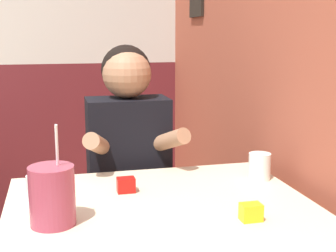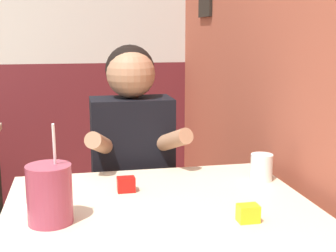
# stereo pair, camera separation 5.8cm
# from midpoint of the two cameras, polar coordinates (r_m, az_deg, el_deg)

# --- Properties ---
(brick_wall_right) EXTENTS (0.08, 4.41, 2.70)m
(brick_wall_right) POSITION_cam_midpoint_polar(r_m,az_deg,el_deg) (2.22, 8.96, 12.37)
(brick_wall_right) COLOR #9E4C38
(brick_wall_right) RESTS_ON ground_plane
(back_wall) EXTENTS (5.29, 0.09, 2.70)m
(back_wall) POSITION_cam_midpoint_polar(r_m,az_deg,el_deg) (3.31, -20.03, 11.57)
(back_wall) COLOR silver
(back_wall) RESTS_ON ground_plane
(main_table) EXTENTS (0.96, 0.92, 0.77)m
(main_table) POSITION_cam_midpoint_polar(r_m,az_deg,el_deg) (1.45, -1.37, -13.04)
(main_table) COLOR beige
(main_table) RESTS_ON ground_plane
(person_seated) EXTENTS (0.42, 0.40, 1.26)m
(person_seated) POSITION_cam_midpoint_polar(r_m,az_deg,el_deg) (2.04, -5.62, -7.16)
(person_seated) COLOR black
(person_seated) RESTS_ON ground_plane
(cocktail_pitcher) EXTENTS (0.13, 0.13, 0.29)m
(cocktail_pitcher) POSITION_cam_midpoint_polar(r_m,az_deg,el_deg) (1.36, -15.14, -8.20)
(cocktail_pitcher) COLOR #99384C
(cocktail_pitcher) RESTS_ON main_table
(glass_near_pitcher) EXTENTS (0.07, 0.07, 0.10)m
(glass_near_pitcher) POSITION_cam_midpoint_polar(r_m,az_deg,el_deg) (1.52, -16.70, -7.55)
(glass_near_pitcher) COLOR silver
(glass_near_pitcher) RESTS_ON main_table
(glass_center) EXTENTS (0.08, 0.08, 0.10)m
(glass_center) POSITION_cam_midpoint_polar(r_m,az_deg,el_deg) (1.74, 10.16, -4.87)
(glass_center) COLOR silver
(glass_center) RESTS_ON main_table
(condiment_ketchup) EXTENTS (0.06, 0.04, 0.05)m
(condiment_ketchup) POSITION_cam_midpoint_polar(r_m,az_deg,el_deg) (1.60, -6.19, -7.16)
(condiment_ketchup) COLOR #B7140F
(condiment_ketchup) RESTS_ON main_table
(condiment_mustard) EXTENTS (0.06, 0.04, 0.05)m
(condiment_mustard) POSITION_cam_midpoint_polar(r_m,az_deg,el_deg) (1.37, 8.88, -10.34)
(condiment_mustard) COLOR yellow
(condiment_mustard) RESTS_ON main_table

